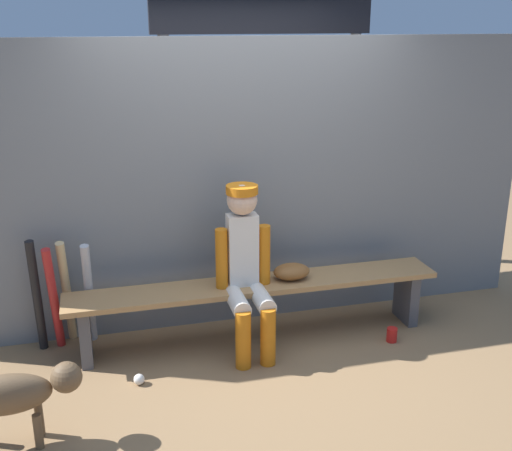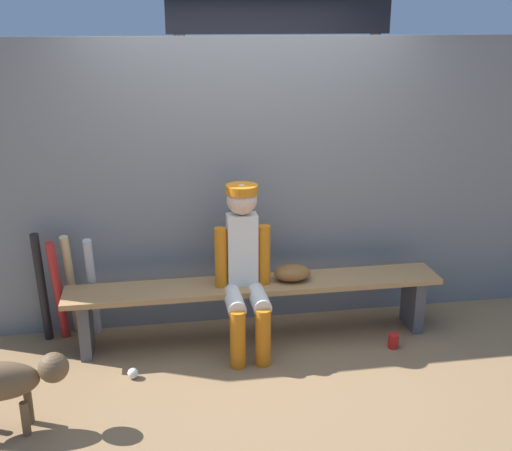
# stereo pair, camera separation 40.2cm
# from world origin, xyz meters

# --- Properties ---
(ground_plane) EXTENTS (30.00, 30.00, 0.00)m
(ground_plane) POSITION_xyz_m (0.00, 0.00, 0.00)
(ground_plane) COLOR olive
(chainlink_fence) EXTENTS (4.78, 0.03, 2.23)m
(chainlink_fence) POSITION_xyz_m (0.00, 0.38, 1.12)
(chainlink_fence) COLOR slate
(chainlink_fence) RESTS_ON ground_plane
(dugout_bench) EXTENTS (2.82, 0.36, 0.47)m
(dugout_bench) POSITION_xyz_m (0.00, 0.00, 0.37)
(dugout_bench) COLOR #AD7F4C
(dugout_bench) RESTS_ON ground_plane
(player_seated) EXTENTS (0.41, 0.55, 1.23)m
(player_seated) POSITION_xyz_m (-0.10, -0.11, 0.67)
(player_seated) COLOR silver
(player_seated) RESTS_ON ground_plane
(baseball_glove) EXTENTS (0.28, 0.20, 0.12)m
(baseball_glove) POSITION_xyz_m (0.28, 0.00, 0.53)
(baseball_glove) COLOR brown
(baseball_glove) RESTS_ON dugout_bench
(bat_aluminum_silver) EXTENTS (0.07, 0.24, 0.83)m
(bat_aluminum_silver) POSITION_xyz_m (-1.21, 0.23, 0.41)
(bat_aluminum_silver) COLOR #B7B7BC
(bat_aluminum_silver) RESTS_ON ground_plane
(bat_wood_natural) EXTENTS (0.09, 0.25, 0.85)m
(bat_wood_natural) POSITION_xyz_m (-1.37, 0.29, 0.42)
(bat_wood_natural) COLOR tan
(bat_wood_natural) RESTS_ON ground_plane
(bat_aluminum_red) EXTENTS (0.10, 0.22, 0.83)m
(bat_aluminum_red) POSITION_xyz_m (-1.46, 0.21, 0.41)
(bat_aluminum_red) COLOR #B22323
(bat_aluminum_red) RESTS_ON ground_plane
(bat_aluminum_black) EXTENTS (0.08, 0.16, 0.88)m
(bat_aluminum_black) POSITION_xyz_m (-1.58, 0.23, 0.44)
(bat_aluminum_black) COLOR black
(bat_aluminum_black) RESTS_ON ground_plane
(baseball) EXTENTS (0.07, 0.07, 0.07)m
(baseball) POSITION_xyz_m (-0.93, -0.42, 0.04)
(baseball) COLOR white
(baseball) RESTS_ON ground_plane
(cup_on_ground) EXTENTS (0.08, 0.08, 0.11)m
(cup_on_ground) POSITION_xyz_m (0.99, -0.31, 0.06)
(cup_on_ground) COLOR red
(cup_on_ground) RESTS_ON ground_plane
(cup_on_bench) EXTENTS (0.08, 0.08, 0.11)m
(cup_on_bench) POSITION_xyz_m (-0.10, 0.05, 0.52)
(cup_on_bench) COLOR red
(cup_on_bench) RESTS_ON dugout_bench
(scoreboard) EXTENTS (2.33, 0.27, 3.28)m
(scoreboard) POSITION_xyz_m (0.55, 1.56, 2.30)
(scoreboard) COLOR #3F3F42
(scoreboard) RESTS_ON ground_plane
(dog) EXTENTS (0.84, 0.20, 0.49)m
(dog) POSITION_xyz_m (-1.64, -0.88, 0.34)
(dog) COLOR brown
(dog) RESTS_ON ground_plane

